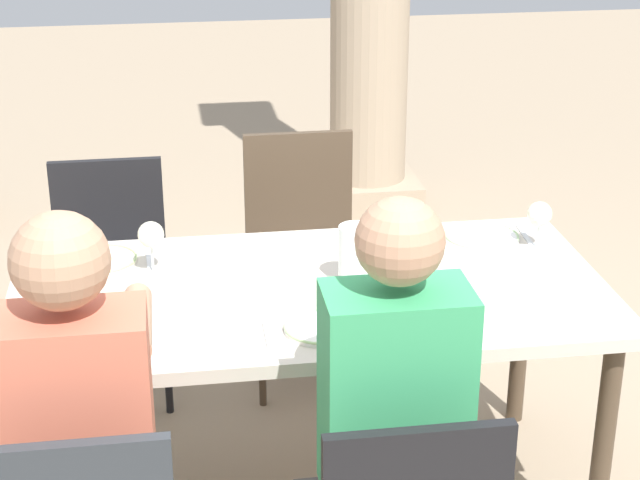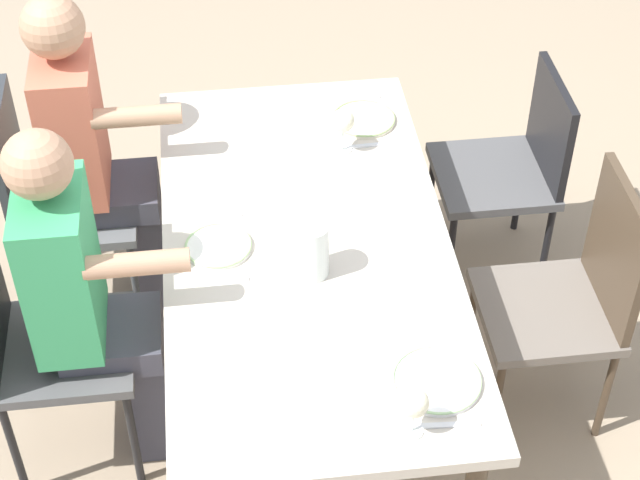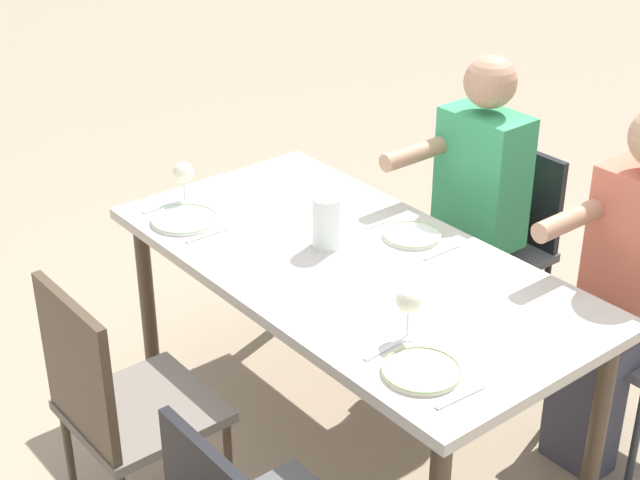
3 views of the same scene
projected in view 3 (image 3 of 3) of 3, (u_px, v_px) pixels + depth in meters
name	position (u px, v px, depth m)	size (l,w,h in m)	color
ground_plane	(349.00, 436.00, 3.70)	(16.00, 16.00, 0.00)	gray
dining_table	(352.00, 279.00, 3.38)	(1.78, 0.91, 0.76)	beige
chair_mid_north	(117.00, 400.00, 3.03)	(0.44, 0.44, 0.94)	#6A6158
chair_mid_south	(497.00, 237.00, 4.01)	(0.44, 0.44, 0.89)	#4F4F50
diner_woman_green	(468.00, 210.00, 3.82)	(0.35, 0.49, 1.32)	#3F3F4C
diner_man_white	(626.00, 280.00, 3.32)	(0.35, 0.50, 1.33)	#3F3F4C
plate_0	(421.00, 371.00, 2.76)	(0.23, 0.23, 0.02)	silver
wine_glass_0	(409.00, 301.00, 2.87)	(0.08, 0.08, 0.17)	white
fork_0	(460.00, 397.00, 2.66)	(0.02, 0.17, 0.01)	silver
spoon_0	(385.00, 349.00, 2.86)	(0.02, 0.17, 0.01)	silver
plate_1	(412.00, 235.00, 3.49)	(0.21, 0.21, 0.02)	white
fork_1	(442.00, 252.00, 3.39)	(0.02, 0.17, 0.01)	silver
spoon_1	(384.00, 222.00, 3.60)	(0.02, 0.17, 0.01)	silver
plate_2	(184.00, 219.00, 3.60)	(0.25, 0.25, 0.02)	white
wine_glass_2	(183.00, 173.00, 3.72)	(0.08, 0.08, 0.16)	white
fork_2	(207.00, 235.00, 3.50)	(0.02, 0.17, 0.01)	silver
spoon_2	(164.00, 207.00, 3.71)	(0.02, 0.17, 0.01)	silver
water_pitcher	(327.00, 224.00, 3.40)	(0.10, 0.10, 0.19)	white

